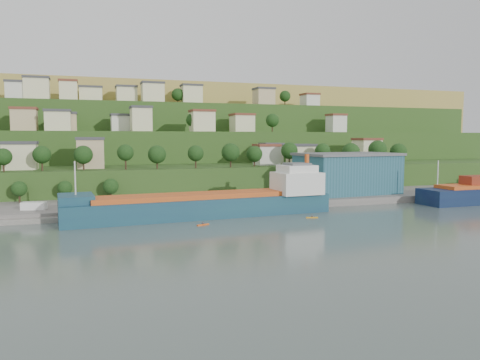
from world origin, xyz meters
name	(u,v)px	position (x,y,z in m)	size (l,w,h in m)	color
ground	(278,220)	(0.00, 0.00, 0.00)	(500.00, 500.00, 0.00)	#495953
quay	(302,201)	(20.00, 28.00, 0.00)	(220.00, 26.00, 4.00)	slate
pebble_beach	(36,218)	(-55.00, 22.00, 0.00)	(40.00, 18.00, 2.40)	slate
hillside	(162,172)	(-0.02, 168.72, 0.08)	(360.00, 210.69, 96.00)	#284719
cargo_ship_near	(211,205)	(-13.72, 10.42, 2.74)	(67.43, 14.70, 17.19)	navy
warehouse	(347,173)	(36.05, 28.20, 8.43)	(32.52, 21.61, 12.80)	#1F4F5E
caravan	(34,207)	(-55.46, 22.35, 2.54)	(5.73, 2.39, 2.68)	white
dinghy	(90,209)	(-42.45, 20.87, 1.63)	(4.26, 1.60, 0.85)	silver
kayak_orange	(203,224)	(-18.57, -0.56, 0.23)	(3.05, 1.56, 0.76)	#E65614
kayak_yellow	(312,217)	(9.14, 0.16, 0.22)	(2.97, 1.27, 0.74)	orange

